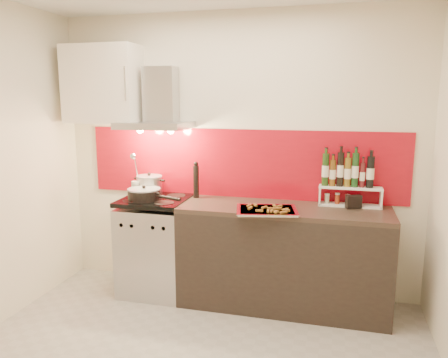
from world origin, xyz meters
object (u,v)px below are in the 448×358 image
(saute_pan, at_px, (145,194))
(stock_pot, at_px, (149,185))
(range_stove, at_px, (156,246))
(counter, at_px, (283,257))
(baking_tray, at_px, (267,210))
(pepper_mill, at_px, (196,180))

(saute_pan, bearing_deg, stock_pot, 103.37)
(range_stove, distance_m, counter, 1.20)
(saute_pan, bearing_deg, baking_tray, -5.57)
(range_stove, height_order, counter, range_stove)
(stock_pot, bearing_deg, counter, -6.36)
(pepper_mill, relative_size, baking_tray, 0.61)
(range_stove, distance_m, baking_tray, 1.19)
(stock_pot, relative_size, pepper_mill, 0.72)
(saute_pan, height_order, pepper_mill, pepper_mill)
(counter, bearing_deg, range_stove, -179.77)
(counter, relative_size, stock_pot, 7.27)
(counter, height_order, baking_tray, baking_tray)
(baking_tray, bearing_deg, counter, 58.41)
(pepper_mill, bearing_deg, counter, -10.52)
(stock_pot, bearing_deg, baking_tray, -16.07)
(range_stove, bearing_deg, counter, 0.23)
(stock_pot, bearing_deg, saute_pan, -76.63)
(counter, height_order, stock_pot, stock_pot)
(range_stove, xyz_separation_m, baking_tray, (1.08, -0.19, 0.47))
(counter, bearing_deg, saute_pan, -176.09)
(stock_pot, distance_m, pepper_mill, 0.47)
(counter, distance_m, saute_pan, 1.37)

